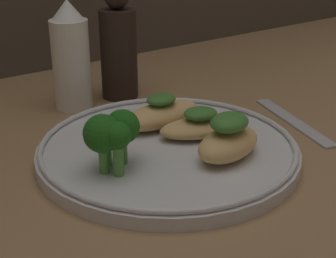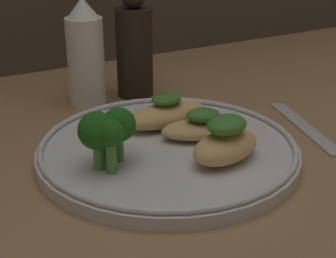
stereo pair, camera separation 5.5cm
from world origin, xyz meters
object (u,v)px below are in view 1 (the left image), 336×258
object	(u,v)px
plate	(168,149)
broccoli_bunch	(111,133)
pepper_grinder	(119,49)
sauce_bottle	(71,57)

from	to	relation	value
plate	broccoli_bunch	xyz separation A→B (cm)	(-7.53, -1.08, 4.31)
plate	pepper_grinder	world-z (taller)	pepper_grinder
broccoli_bunch	pepper_grinder	xyz separation A→B (cm)	(13.45, 21.09, 1.76)
plate	pepper_grinder	bearing A→B (deg)	73.51
broccoli_bunch	sauce_bottle	xyz separation A→B (cm)	(6.13, 21.09, 1.69)
sauce_bottle	plate	bearing A→B (deg)	-85.99
broccoli_bunch	pepper_grinder	world-z (taller)	pepper_grinder
pepper_grinder	plate	bearing A→B (deg)	-106.49
sauce_bottle	pepper_grinder	world-z (taller)	pepper_grinder
broccoli_bunch	sauce_bottle	world-z (taller)	sauce_bottle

